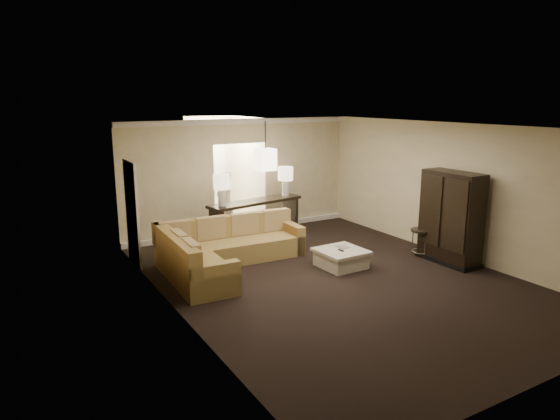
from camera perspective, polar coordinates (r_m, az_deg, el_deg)
ground at (r=9.38m, az=6.40°, el=-7.92°), size 8.00×8.00×0.00m
wall_back at (r=12.37m, az=-4.54°, el=3.88°), size 6.00×0.04×2.80m
wall_front at (r=6.37m, az=28.75°, el=-6.22°), size 6.00×0.04×2.80m
wall_left at (r=7.62m, az=-11.80°, el=-1.96°), size 0.04×8.00×2.80m
wall_right at (r=11.02m, az=19.23°, el=2.11°), size 0.04×8.00×2.80m
ceiling at (r=8.80m, az=6.85°, el=9.41°), size 6.00×8.00×0.02m
crown_molding at (r=12.19m, az=-4.55°, el=10.04°), size 6.00×0.10×0.12m
baseboard at (r=12.60m, az=-4.34°, el=-2.18°), size 6.00×0.10×0.12m
side_door at (r=10.33m, az=-16.53°, el=-0.36°), size 0.05×0.90×2.10m
foyer at (r=13.59m, az=-7.00°, el=4.20°), size 1.44×2.02×2.80m
sectional_sofa at (r=9.92m, az=-6.72°, el=-4.58°), size 3.09×2.44×0.90m
coffee_table at (r=10.02m, az=6.99°, el=-5.47°), size 0.91×0.91×0.37m
console_table at (r=11.82m, az=-2.81°, el=-0.69°), size 2.47×0.95×0.93m
armoire at (r=10.61m, az=18.92°, el=-1.05°), size 0.56×1.30×1.87m
drink_table at (r=10.95m, az=15.90°, el=-2.99°), size 0.47×0.47×0.59m
table_lamp_left at (r=11.13m, az=-6.68°, el=2.87°), size 0.37×0.37×0.71m
table_lamp_right at (r=12.23m, az=0.63°, el=3.85°), size 0.37×0.37×0.71m
pendant_light at (r=11.14m, az=-1.67°, el=5.81°), size 0.38×0.38×1.09m
person at (r=12.61m, az=-6.31°, el=1.44°), size 0.72×0.62×1.69m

